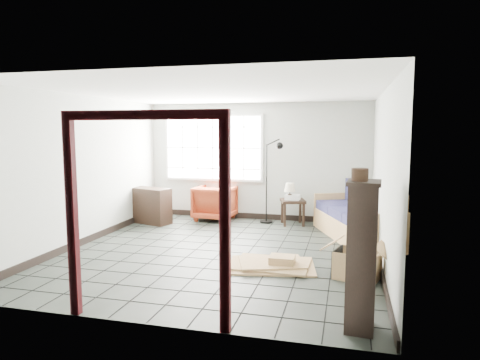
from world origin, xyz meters
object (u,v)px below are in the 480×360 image
(armchair, at_px, (215,201))
(side_table, at_px, (293,204))
(futon_sofa, at_px, (359,219))
(tall_shelf, at_px, (362,255))

(armchair, height_order, side_table, armchair)
(futon_sofa, distance_m, tall_shelf, 3.82)
(futon_sofa, relative_size, side_table, 3.99)
(armchair, bearing_deg, futon_sofa, 168.56)
(tall_shelf, bearing_deg, futon_sofa, 93.39)
(side_table, height_order, tall_shelf, tall_shelf)
(armchair, distance_m, side_table, 1.75)
(side_table, bearing_deg, tall_shelf, -74.70)
(side_table, distance_m, tall_shelf, 4.82)
(side_table, relative_size, tall_shelf, 0.40)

